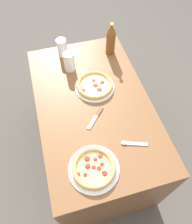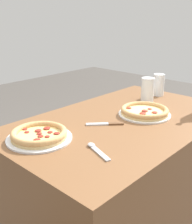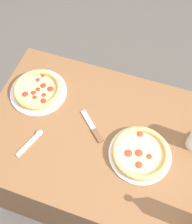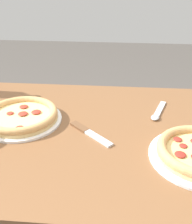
% 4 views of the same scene
% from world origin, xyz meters
% --- Properties ---
extents(table, '(1.24, 0.74, 0.76)m').
position_xyz_m(table, '(0.00, 0.00, 0.38)').
color(table, brown).
rests_on(table, ground_plane).
extents(pizza_margherita, '(0.28, 0.28, 0.04)m').
position_xyz_m(pizza_margherita, '(0.12, -0.04, 0.78)').
color(pizza_margherita, white).
rests_on(pizza_margherita, table).
extents(pizza_veggie, '(0.28, 0.28, 0.04)m').
position_xyz_m(pizza_veggie, '(-0.44, 0.12, 0.78)').
color(pizza_veggie, silver).
rests_on(pizza_veggie, table).
extents(glass_iced_tea, '(0.07, 0.07, 0.14)m').
position_xyz_m(glass_iced_tea, '(0.51, 0.10, 0.82)').
color(glass_iced_tea, white).
rests_on(glass_iced_tea, table).
extents(glass_water, '(0.08, 0.08, 0.15)m').
position_xyz_m(glass_water, '(0.34, 0.08, 0.82)').
color(glass_water, white).
rests_on(glass_water, table).
extents(knife, '(0.15, 0.14, 0.01)m').
position_xyz_m(knife, '(-0.11, 0.01, 0.76)').
color(knife, brown).
rests_on(knife, table).
extents(spoon, '(0.07, 0.16, 0.01)m').
position_xyz_m(spoon, '(-0.35, -0.13, 0.76)').
color(spoon, silver).
rests_on(spoon, table).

